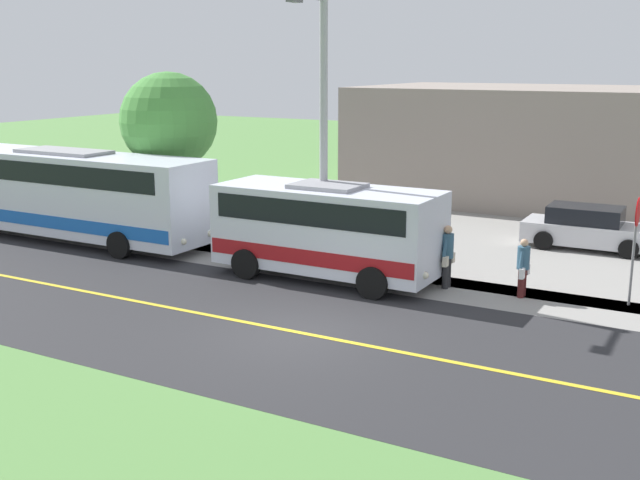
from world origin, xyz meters
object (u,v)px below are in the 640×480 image
object	(u,v)px
transit_bus_rear	(67,191)
tree_curbside	(169,122)
pedestrian_with_bags	(523,266)
commercial_building	(584,146)
shuttle_bus_front	(328,227)
street_light_pole	(322,125)
pedestrian_waiting	(447,254)
stop_sign	(636,232)
parked_car_near	(589,229)

from	to	relation	value
transit_bus_rear	tree_curbside	size ratio (longest dim) A/B	1.97
pedestrian_with_bags	commercial_building	size ratio (longest dim) A/B	0.08
shuttle_bus_front	transit_bus_rear	world-z (taller)	transit_bus_rear
shuttle_bus_front	pedestrian_with_bags	bearing A→B (deg)	99.62
street_light_pole	shuttle_bus_front	bearing A→B (deg)	49.16
tree_curbside	commercial_building	size ratio (longest dim) A/B	0.30
street_light_pole	commercial_building	bearing A→B (deg)	165.49
pedestrian_with_bags	commercial_building	world-z (taller)	commercial_building
pedestrian_waiting	shuttle_bus_front	bearing A→B (deg)	-77.70
street_light_pole	tree_curbside	xyz separation A→B (m)	(-2.52, -7.80, -0.37)
stop_sign	commercial_building	size ratio (longest dim) A/B	0.15
stop_sign	parked_car_near	bearing A→B (deg)	-160.00
transit_bus_rear	street_light_pole	distance (m)	10.57
shuttle_bus_front	pedestrian_waiting	size ratio (longest dim) A/B	3.75
street_light_pole	parked_car_near	size ratio (longest dim) A/B	1.83
shuttle_bus_front	street_light_pole	distance (m)	2.97
pedestrian_with_bags	street_light_pole	world-z (taller)	street_light_pole
stop_sign	tree_curbside	xyz separation A→B (m)	(-1.30, -16.41, 2.15)
tree_curbside	transit_bus_rear	bearing A→B (deg)	-40.13
tree_curbside	commercial_building	distance (m)	18.55
shuttle_bus_front	pedestrian_waiting	world-z (taller)	shuttle_bus_front
pedestrian_with_bags	commercial_building	xyz separation A→B (m)	(-15.92, -1.64, 1.70)
shuttle_bus_front	stop_sign	distance (m)	8.37
street_light_pole	transit_bus_rear	bearing A→B (deg)	-88.12
shuttle_bus_front	transit_bus_rear	xyz separation A→B (m)	(-0.00, -10.60, 0.22)
transit_bus_rear	pedestrian_with_bags	distance (m)	16.18
tree_curbside	street_light_pole	bearing A→B (deg)	72.09
stop_sign	street_light_pole	size ratio (longest dim) A/B	0.35
commercial_building	street_light_pole	bearing A→B (deg)	-14.51
parked_car_near	tree_curbside	xyz separation A→B (m)	(4.82, -14.18, 3.43)
pedestrian_waiting	street_light_pole	world-z (taller)	street_light_pole
tree_curbside	stop_sign	bearing A→B (deg)	85.47
pedestrian_waiting	parked_car_near	bearing A→B (deg)	159.78
parked_car_near	pedestrian_waiting	bearing A→B (deg)	-20.22
pedestrian_with_bags	pedestrian_waiting	distance (m)	2.11
parked_car_near	street_light_pole	bearing A→B (deg)	-40.99
pedestrian_with_bags	street_light_pole	size ratio (longest dim) A/B	0.20
shuttle_bus_front	pedestrian_with_bags	distance (m)	5.65
transit_bus_rear	pedestrian_with_bags	xyz separation A→B (m)	(-0.93, 16.13, -0.91)
street_light_pole	commercial_building	distance (m)	17.17
commercial_building	parked_car_near	bearing A→B (deg)	12.90
shuttle_bus_front	parked_car_near	bearing A→B (deg)	142.07
transit_bus_rear	commercial_building	size ratio (longest dim) A/B	0.59
street_light_pole	parked_car_near	xyz separation A→B (m)	(-7.34, 6.38, -3.79)
transit_bus_rear	commercial_building	distance (m)	22.24
stop_sign	transit_bus_rear	bearing A→B (deg)	-85.27
pedestrian_with_bags	parked_car_near	bearing A→B (deg)	176.11
pedestrian_with_bags	street_light_pole	distance (m)	6.96
transit_bus_rear	tree_curbside	xyz separation A→B (m)	(-2.86, 2.41, 2.34)
stop_sign	street_light_pole	bearing A→B (deg)	-81.92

